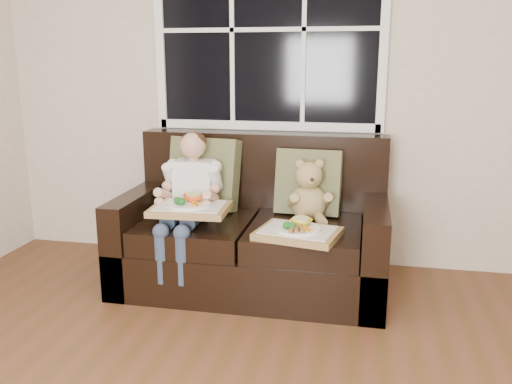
% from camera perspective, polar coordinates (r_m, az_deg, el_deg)
% --- Properties ---
extents(window_back, '(1.62, 0.04, 1.37)m').
position_cam_1_polar(window_back, '(3.86, 1.27, 16.72)').
color(window_back, black).
rests_on(window_back, room_walls).
extents(loveseat, '(1.70, 0.92, 0.96)m').
position_cam_1_polar(loveseat, '(3.59, -0.18, -4.78)').
color(loveseat, black).
rests_on(loveseat, ground).
extents(pillow_left, '(0.51, 0.30, 0.50)m').
position_cam_1_polar(pillow_left, '(3.73, -5.49, 1.95)').
color(pillow_left, '#676D43').
rests_on(pillow_left, loveseat).
extents(pillow_right, '(0.44, 0.22, 0.44)m').
position_cam_1_polar(pillow_right, '(3.59, 5.53, 1.04)').
color(pillow_right, '#676D43').
rests_on(pillow_right, loveseat).
extents(child, '(0.37, 0.59, 0.84)m').
position_cam_1_polar(child, '(3.49, -6.99, 0.21)').
color(child, white).
rests_on(child, loveseat).
extents(teddy_bear, '(0.28, 0.33, 0.41)m').
position_cam_1_polar(teddy_bear, '(3.46, 5.54, -0.32)').
color(teddy_bear, tan).
rests_on(teddy_bear, loveseat).
extents(tray_left, '(0.48, 0.37, 0.11)m').
position_cam_1_polar(tray_left, '(3.33, -6.94, -1.56)').
color(tray_left, '#A38149').
rests_on(tray_left, child).
extents(tray_right, '(0.52, 0.44, 0.11)m').
position_cam_1_polar(tray_right, '(3.16, 4.47, -4.17)').
color(tray_right, '#A38149').
rests_on(tray_right, loveseat).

